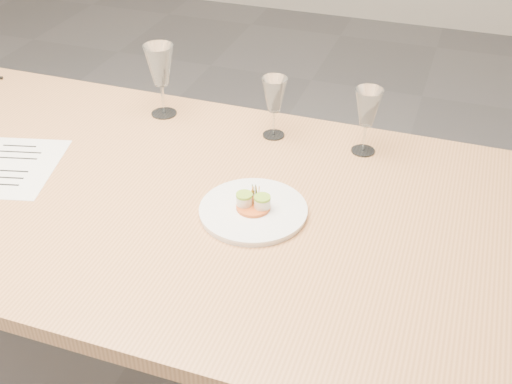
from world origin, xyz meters
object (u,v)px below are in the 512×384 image
(recipe_sheet, at_px, (12,167))
(wine_glass_0, at_px, (160,67))
(dinner_plate, at_px, (253,210))
(dining_table, at_px, (96,198))
(wine_glass_2, at_px, (368,109))
(wine_glass_1, at_px, (274,96))

(recipe_sheet, xyz_separation_m, wine_glass_0, (0.25, 0.41, 0.15))
(dinner_plate, bearing_deg, recipe_sheet, -178.59)
(dining_table, distance_m, dinner_plate, 0.46)
(wine_glass_2, bearing_deg, wine_glass_1, 179.54)
(recipe_sheet, relative_size, wine_glass_1, 1.93)
(wine_glass_2, bearing_deg, recipe_sheet, -155.94)
(recipe_sheet, bearing_deg, wine_glass_0, 43.88)
(dining_table, xyz_separation_m, wine_glass_2, (0.64, 0.36, 0.20))
(dining_table, distance_m, wine_glass_2, 0.76)
(recipe_sheet, xyz_separation_m, wine_glass_2, (0.87, 0.39, 0.13))
(wine_glass_1, bearing_deg, dinner_plate, -79.42)
(dining_table, bearing_deg, dinner_plate, -1.64)
(dinner_plate, relative_size, wine_glass_1, 1.45)
(wine_glass_0, distance_m, wine_glass_1, 0.36)
(dinner_plate, height_order, recipe_sheet, dinner_plate)
(dining_table, relative_size, wine_glass_2, 12.75)
(dining_table, relative_size, wine_glass_0, 10.90)
(wine_glass_0, bearing_deg, wine_glass_2, -1.68)
(wine_glass_0, relative_size, wine_glass_1, 1.23)
(dining_table, relative_size, wine_glass_1, 13.37)
(dinner_plate, xyz_separation_m, wine_glass_1, (-0.07, 0.37, 0.11))
(recipe_sheet, bearing_deg, wine_glass_1, 18.36)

